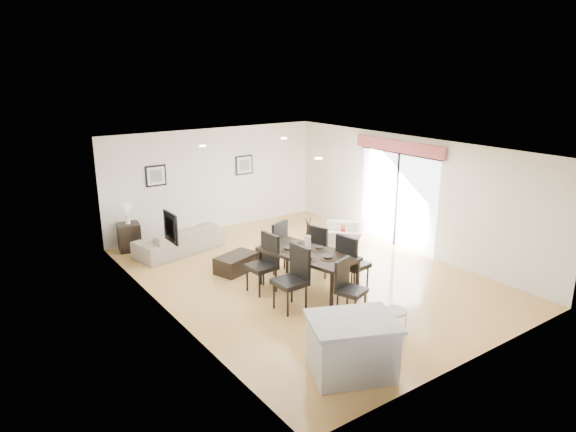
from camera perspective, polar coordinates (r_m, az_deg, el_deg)
ground at (r=10.83m, az=1.94°, el=-6.62°), size 8.00×8.00×0.00m
wall_back at (r=13.69m, az=-8.18°, el=4.02°), size 6.00×0.04×2.70m
wall_front at (r=7.77m, az=20.26°, el=-6.40°), size 6.00×0.04×2.70m
wall_left at (r=8.97m, az=-13.46°, el=-2.79°), size 0.04×8.00×2.70m
wall_right at (r=12.38m, az=13.16°, el=2.46°), size 0.04×8.00×2.70m
ceiling at (r=10.10m, az=2.09°, el=7.65°), size 6.00×8.00×0.02m
sofa at (r=12.31m, az=-11.92°, el=-2.58°), size 2.25×1.25×0.62m
armchair at (r=12.02m, az=6.13°, el=-2.66°), size 1.36×1.36×0.66m
courtyard_plant_a at (r=14.29m, az=22.18°, el=-0.57°), size 0.85×0.80×0.74m
courtyard_plant_b at (r=15.18m, az=18.09°, el=0.68°), size 0.40×0.40×0.70m
dining_table at (r=9.89m, az=2.21°, el=-4.47°), size 1.37×2.07×0.79m
dining_chair_wnear at (r=9.20m, az=0.71°, el=-6.48°), size 0.55×0.55×1.17m
dining_chair_wfar at (r=9.93m, az=-2.54°, el=-4.85°), size 0.55×0.55×1.14m
dining_chair_enear at (r=9.97m, az=6.94°, el=-4.87°), size 0.57×0.57×1.14m
dining_chair_efar at (r=10.64m, az=3.61°, el=-3.53°), size 0.62×0.62×1.10m
dining_chair_head at (r=9.09m, az=6.62°, el=-7.52°), size 0.57×0.57×1.00m
dining_chair_foot at (r=10.84m, az=-1.43°, el=-3.08°), size 0.64×0.64×1.11m
vase at (r=9.78m, az=2.23°, el=-2.58°), size 0.84×1.32×0.69m
coffee_table at (r=11.05m, az=-5.75°, el=-5.22°), size 1.03×0.80×0.36m
side_table at (r=12.73m, az=-17.23°, el=-2.24°), size 0.58×0.58×0.66m
table_lamp at (r=12.55m, az=-17.47°, el=0.54°), size 0.25×0.25×0.48m
cushion at (r=11.83m, az=6.12°, el=-1.95°), size 0.27×0.29×0.30m
kitchen_island at (r=7.49m, az=7.14°, el=-14.19°), size 1.48×1.33×0.85m
bar_stool at (r=7.91m, az=11.78°, el=-10.86°), size 0.34×0.34×0.75m
framed_print_back_left at (r=12.97m, az=-14.47°, el=4.35°), size 0.52×0.04×0.52m
framed_print_back_right at (r=14.03m, az=-4.89°, el=5.67°), size 0.52×0.04×0.52m
framed_print_left_wall at (r=8.71m, az=-12.90°, el=-1.24°), size 0.04×0.52×0.52m
sliding_door at (r=12.47m, az=12.09°, el=4.11°), size 0.12×2.70×2.57m
courtyard at (r=15.42m, az=18.56°, el=3.08°), size 6.00×6.00×2.00m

